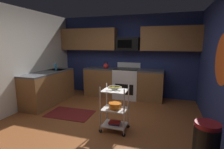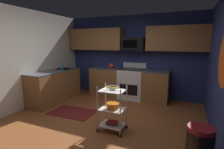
{
  "view_description": "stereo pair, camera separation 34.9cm",
  "coord_description": "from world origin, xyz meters",
  "px_view_note": "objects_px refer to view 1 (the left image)",
  "views": [
    {
      "loc": [
        1.34,
        -3.1,
        1.71
      ],
      "look_at": [
        0.2,
        0.38,
        1.05
      ],
      "focal_mm": 27.53,
      "sensor_mm": 36.0,
      "label": 1
    },
    {
      "loc": [
        1.67,
        -2.97,
        1.71
      ],
      "look_at": [
        0.2,
        0.38,
        1.05
      ],
      "focal_mm": 27.53,
      "sensor_mm": 36.0,
      "label": 2
    }
  ],
  "objects_px": {
    "rolling_cart": "(115,109)",
    "kettle": "(106,66)",
    "fruit_bowl": "(115,88)",
    "oven_range": "(127,83)",
    "mixing_bowl_large": "(115,106)",
    "book_stack": "(115,123)",
    "trash_can": "(206,145)",
    "microwave": "(128,44)",
    "dish_soap_bottle": "(56,67)"
  },
  "relations": [
    {
      "from": "fruit_bowl",
      "to": "trash_can",
      "type": "xyz_separation_m",
      "value": [
        1.5,
        -0.59,
        -0.55
      ]
    },
    {
      "from": "mixing_bowl_large",
      "to": "rolling_cart",
      "type": "bearing_deg",
      "value": 180.0
    },
    {
      "from": "kettle",
      "to": "dish_soap_bottle",
      "type": "distance_m",
      "value": 1.56
    },
    {
      "from": "fruit_bowl",
      "to": "oven_range",
      "type": "bearing_deg",
      "value": 97.25
    },
    {
      "from": "rolling_cart",
      "to": "book_stack",
      "type": "distance_m",
      "value": 0.29
    },
    {
      "from": "rolling_cart",
      "to": "mixing_bowl_large",
      "type": "bearing_deg",
      "value": 0.0
    },
    {
      "from": "microwave",
      "to": "mixing_bowl_large",
      "type": "bearing_deg",
      "value": -82.87
    },
    {
      "from": "microwave",
      "to": "mixing_bowl_large",
      "type": "relative_size",
      "value": 2.78
    },
    {
      "from": "fruit_bowl",
      "to": "dish_soap_bottle",
      "type": "bearing_deg",
      "value": 150.05
    },
    {
      "from": "microwave",
      "to": "dish_soap_bottle",
      "type": "xyz_separation_m",
      "value": [
        -2.0,
        -0.95,
        -0.68
      ]
    },
    {
      "from": "oven_range",
      "to": "kettle",
      "type": "bearing_deg",
      "value": -179.68
    },
    {
      "from": "trash_can",
      "to": "microwave",
      "type": "bearing_deg",
      "value": 121.95
    },
    {
      "from": "trash_can",
      "to": "kettle",
      "type": "bearing_deg",
      "value": 132.01
    },
    {
      "from": "oven_range",
      "to": "dish_soap_bottle",
      "type": "height_order",
      "value": "dish_soap_bottle"
    },
    {
      "from": "oven_range",
      "to": "kettle",
      "type": "xyz_separation_m",
      "value": [
        -0.69,
        -0.0,
        0.52
      ]
    },
    {
      "from": "rolling_cart",
      "to": "kettle",
      "type": "distance_m",
      "value": 2.42
    },
    {
      "from": "dish_soap_bottle",
      "to": "fruit_bowl",
      "type": "bearing_deg",
      "value": -29.95
    },
    {
      "from": "microwave",
      "to": "trash_can",
      "type": "relative_size",
      "value": 1.06
    },
    {
      "from": "oven_range",
      "to": "mixing_bowl_large",
      "type": "bearing_deg",
      "value": -82.54
    },
    {
      "from": "fruit_bowl",
      "to": "book_stack",
      "type": "height_order",
      "value": "fruit_bowl"
    },
    {
      "from": "oven_range",
      "to": "book_stack",
      "type": "distance_m",
      "value": 2.2
    },
    {
      "from": "dish_soap_bottle",
      "to": "trash_can",
      "type": "height_order",
      "value": "dish_soap_bottle"
    },
    {
      "from": "microwave",
      "to": "kettle",
      "type": "xyz_separation_m",
      "value": [
        -0.69,
        -0.11,
        -0.7
      ]
    },
    {
      "from": "mixing_bowl_large",
      "to": "book_stack",
      "type": "bearing_deg",
      "value": -180.0
    },
    {
      "from": "fruit_bowl",
      "to": "kettle",
      "type": "distance_m",
      "value": 2.36
    },
    {
      "from": "mixing_bowl_large",
      "to": "book_stack",
      "type": "relative_size",
      "value": 1.11
    },
    {
      "from": "microwave",
      "to": "fruit_bowl",
      "type": "distance_m",
      "value": 2.42
    },
    {
      "from": "oven_range",
      "to": "rolling_cart",
      "type": "distance_m",
      "value": 2.17
    },
    {
      "from": "dish_soap_bottle",
      "to": "book_stack",
      "type": "bearing_deg",
      "value": -29.95
    },
    {
      "from": "trash_can",
      "to": "oven_range",
      "type": "bearing_deg",
      "value": 122.91
    },
    {
      "from": "oven_range",
      "to": "rolling_cart",
      "type": "bearing_deg",
      "value": -82.75
    },
    {
      "from": "book_stack",
      "to": "kettle",
      "type": "height_order",
      "value": "kettle"
    },
    {
      "from": "rolling_cart",
      "to": "kettle",
      "type": "bearing_deg",
      "value": 114.19
    },
    {
      "from": "rolling_cart",
      "to": "mixing_bowl_large",
      "type": "relative_size",
      "value": 3.63
    },
    {
      "from": "mixing_bowl_large",
      "to": "trash_can",
      "type": "xyz_separation_m",
      "value": [
        1.5,
        -0.59,
        -0.19
      ]
    },
    {
      "from": "mixing_bowl_large",
      "to": "oven_range",
      "type": "bearing_deg",
      "value": 97.46
    },
    {
      "from": "book_stack",
      "to": "trash_can",
      "type": "xyz_separation_m",
      "value": [
        1.5,
        -0.59,
        0.17
      ]
    },
    {
      "from": "fruit_bowl",
      "to": "mixing_bowl_large",
      "type": "distance_m",
      "value": 0.36
    },
    {
      "from": "oven_range",
      "to": "book_stack",
      "type": "bearing_deg",
      "value": -82.75
    },
    {
      "from": "kettle",
      "to": "fruit_bowl",
      "type": "bearing_deg",
      "value": -65.81
    },
    {
      "from": "oven_range",
      "to": "dish_soap_bottle",
      "type": "xyz_separation_m",
      "value": [
        -2.0,
        -0.84,
        0.54
      ]
    },
    {
      "from": "rolling_cart",
      "to": "kettle",
      "type": "height_order",
      "value": "kettle"
    },
    {
      "from": "fruit_bowl",
      "to": "trash_can",
      "type": "height_order",
      "value": "fruit_bowl"
    },
    {
      "from": "kettle",
      "to": "oven_range",
      "type": "bearing_deg",
      "value": 0.32
    },
    {
      "from": "book_stack",
      "to": "rolling_cart",
      "type": "bearing_deg",
      "value": 3.58
    },
    {
      "from": "book_stack",
      "to": "dish_soap_bottle",
      "type": "bearing_deg",
      "value": 150.05
    },
    {
      "from": "oven_range",
      "to": "trash_can",
      "type": "height_order",
      "value": "oven_range"
    },
    {
      "from": "fruit_bowl",
      "to": "rolling_cart",
      "type": "bearing_deg",
      "value": -90.0
    },
    {
      "from": "mixing_bowl_large",
      "to": "fruit_bowl",
      "type": "bearing_deg",
      "value": 180.0
    },
    {
      "from": "mixing_bowl_large",
      "to": "trash_can",
      "type": "relative_size",
      "value": 0.38
    }
  ]
}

